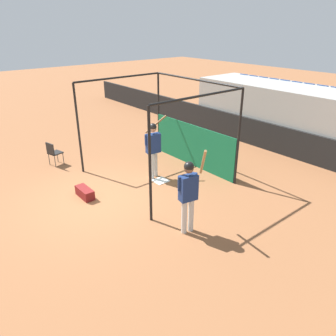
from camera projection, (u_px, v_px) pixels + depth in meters
name	position (u px, v px, depth m)	size (l,w,h in m)	color
ground_plane	(98.00, 199.00, 9.31)	(60.00, 60.00, 0.00)	#935B38
outfield_wall	(254.00, 132.00, 13.19)	(24.00, 0.12, 1.07)	black
bleacher_section	(274.00, 112.00, 13.66)	(6.50, 2.40, 2.35)	#9E9E99
batting_cage	(182.00, 134.00, 10.73)	(3.89, 3.31, 2.96)	black
home_plate	(161.00, 181.00, 10.35)	(0.44, 0.44, 0.02)	white
player_batter	(153.00, 145.00, 10.17)	(0.53, 0.92, 1.93)	silver
player_waiting	(189.00, 190.00, 7.41)	(0.49, 0.79, 2.12)	silver
folding_chair	(53.00, 151.00, 11.28)	(0.48, 0.48, 0.84)	black
equipment_bag	(85.00, 193.00, 9.34)	(0.70, 0.28, 0.28)	maroon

